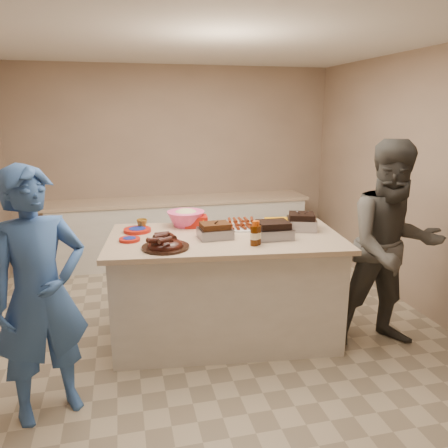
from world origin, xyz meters
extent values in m
cube|color=#47230F|center=(0.01, -0.11, 0.99)|extent=(0.30, 0.23, 0.09)
cube|color=black|center=(0.51, -0.23, 0.99)|extent=(0.32, 0.27, 0.09)
cube|color=gray|center=(0.87, -0.02, 0.99)|extent=(0.34, 0.34, 0.11)
cylinder|color=silver|center=(0.33, 0.15, 0.99)|extent=(0.35, 0.35, 0.06)
cube|color=orange|center=(0.70, 0.11, 0.99)|extent=(0.34, 0.27, 0.08)
cylinder|color=#3D1802|center=(0.28, -0.40, 0.99)|extent=(0.08, 0.08, 0.21)
cylinder|color=#3D1802|center=(0.31, -0.38, 0.99)|extent=(0.08, 0.08, 0.20)
cylinder|color=#FCC300|center=(-0.05, 0.13, 0.99)|extent=(0.04, 0.04, 0.11)
imported|color=silver|center=(0.06, 0.23, 0.99)|extent=(0.13, 0.06, 0.13)
cylinder|color=#A1170D|center=(-0.66, 0.26, 0.99)|extent=(0.28, 0.28, 0.03)
cylinder|color=#A1170D|center=(-0.74, -0.03, 0.99)|extent=(0.20, 0.20, 0.03)
imported|color=brown|center=(-0.61, 0.36, 0.99)|extent=(0.11, 0.11, 0.10)
cube|color=#A1170D|center=(-0.09, 0.31, 0.99)|extent=(0.23, 0.18, 0.11)
imported|color=#365FA7|center=(-1.35, -0.83, 0.00)|extent=(1.31, 1.88, 0.42)
imported|color=#4E4C46|center=(1.50, -0.54, 0.00)|extent=(1.17, 1.97, 0.70)
camera|label=1|loc=(-0.78, -3.75, 2.08)|focal=35.00mm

